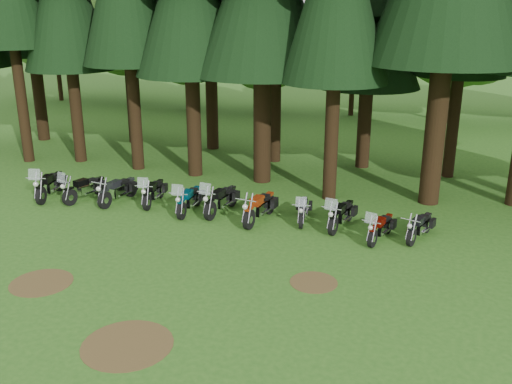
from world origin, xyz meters
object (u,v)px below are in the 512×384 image
motorcycle_1 (85,189)px  motorcycle_2 (118,191)px  motorcycle_9 (381,228)px  motorcycle_0 (50,185)px  motorcycle_8 (341,215)px  motorcycle_4 (189,200)px  motorcycle_7 (303,211)px  motorcycle_5 (221,200)px  motorcycle_6 (260,208)px  motorcycle_10 (420,227)px  motorcycle_3 (153,193)px

motorcycle_1 → motorcycle_2: motorcycle_1 is taller
motorcycle_2 → motorcycle_9: motorcycle_9 is taller
motorcycle_0 → motorcycle_8: (12.05, 0.47, -0.05)m
motorcycle_4 → motorcycle_8: bearing=-0.3°
motorcycle_1 → motorcycle_7: 9.05m
motorcycle_0 → motorcycle_7: 10.62m
motorcycle_5 → motorcycle_8: size_ratio=1.08×
motorcycle_5 → motorcycle_2: bearing=-170.3°
motorcycle_5 → motorcycle_6: bearing=-3.7°
motorcycle_1 → motorcycle_8: size_ratio=1.00×
motorcycle_0 → motorcycle_4: (6.21, 0.21, -0.04)m
motorcycle_0 → motorcycle_7: (10.60, 0.64, -0.10)m
motorcycle_8 → motorcycle_1: bearing=-167.8°
motorcycle_0 → motorcycle_7: bearing=-9.6°
motorcycle_0 → motorcycle_4: motorcycle_0 is taller
motorcycle_5 → motorcycle_10: bearing=6.2°
motorcycle_10 → motorcycle_9: bearing=-139.5°
motorcycle_3 → motorcycle_7: bearing=-8.3°
motorcycle_6 → motorcycle_8: 3.00m
motorcycle_0 → motorcycle_9: motorcycle_0 is taller
motorcycle_4 → motorcycle_6: (2.86, -0.03, 0.02)m
motorcycle_8 → motorcycle_2: bearing=-168.8°
motorcycle_7 → motorcycle_9: bearing=-25.4°
motorcycle_2 → motorcycle_7: 7.61m
motorcycle_0 → motorcycle_8: size_ratio=1.10×
motorcycle_8 → motorcycle_6: bearing=-163.8°
motorcycle_0 → motorcycle_1: 1.57m
motorcycle_5 → motorcycle_7: 3.20m
motorcycle_3 → motorcycle_7: 6.16m
motorcycle_9 → motorcycle_8: bearing=169.6°
motorcycle_5 → motorcycle_1: bearing=-169.0°
motorcycle_3 → motorcycle_5: bearing=-10.8°
motorcycle_7 → motorcycle_9: size_ratio=1.00×
motorcycle_0 → motorcycle_2: bearing=-6.0°
motorcycle_8 → motorcycle_9: 1.63m
motorcycle_1 → motorcycle_4: motorcycle_4 is taller
motorcycle_3 → motorcycle_6: bearing=-14.0°
motorcycle_3 → motorcycle_5: (2.97, -0.14, 0.04)m
motorcycle_1 → motorcycle_4: bearing=15.6°
motorcycle_0 → motorcycle_5: 7.42m
motorcycle_1 → motorcycle_5: size_ratio=0.93×
motorcycle_7 → motorcycle_8: (1.45, -0.17, 0.05)m
motorcycle_3 → motorcycle_8: motorcycle_8 is taller
motorcycle_0 → motorcycle_2: 3.02m
motorcycle_8 → motorcycle_7: bearing=-176.1°
motorcycle_1 → motorcycle_3: size_ratio=1.01×
motorcycle_6 → motorcycle_9: bearing=2.4°
motorcycle_9 → motorcycle_4: bearing=-168.6°
motorcycle_2 → motorcycle_5: bearing=9.4°
motorcycle_0 → motorcycle_7: size_ratio=1.22×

